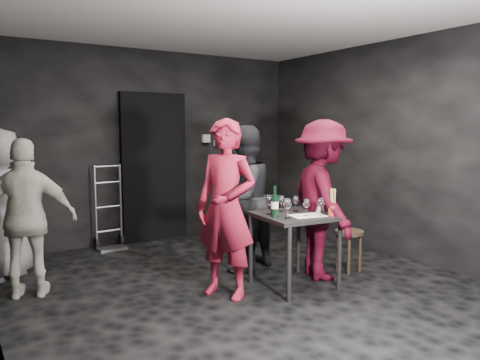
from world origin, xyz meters
TOP-DOWN VIEW (x-y plane):
  - floor at (0.00, 0.00)m, footprint 4.50×5.00m
  - ceiling at (0.00, 0.00)m, footprint 4.50×5.00m
  - wall_back at (0.00, 2.50)m, footprint 4.50×0.04m
  - wall_right at (2.25, 0.00)m, footprint 0.04×5.00m
  - doorway at (0.00, 2.44)m, footprint 0.95×0.10m
  - wallbox_upper at (0.85, 2.45)m, footprint 0.12×0.06m
  - wallbox_lower at (1.05, 2.45)m, footprint 0.10×0.06m
  - hand_truck at (-0.70, 2.30)m, footprint 0.38×0.33m
  - tasting_table at (0.44, -0.19)m, footprint 0.72×0.72m
  - stool at (1.26, -0.15)m, footprint 0.32×0.32m
  - server_red at (-0.29, -0.05)m, footprint 0.75×0.84m
  - woman_black at (0.30, 0.56)m, footprint 0.98×0.76m
  - man_maroon at (0.86, -0.13)m, footprint 0.93×1.36m
  - bystander_cream at (-1.89, 0.93)m, footprint 1.00×0.70m
  - bystander_grey at (-2.05, 1.68)m, footprint 0.96×0.86m
  - tasting_mat at (0.48, -0.34)m, footprint 0.37×0.28m
  - wine_glass_a at (0.23, -0.34)m, footprint 0.09×0.09m
  - wine_glass_b at (0.21, -0.08)m, footprint 0.10×0.10m
  - wine_glass_c at (0.41, -0.00)m, footprint 0.08×0.08m
  - wine_glass_d at (0.46, -0.34)m, footprint 0.08×0.08m
  - wine_glass_e at (0.57, -0.42)m, footprint 0.08×0.08m
  - wine_glass_f at (0.53, -0.09)m, footprint 0.08×0.08m
  - wine_bottle at (0.16, -0.22)m, footprint 0.07×0.07m
  - breadstick_cup at (0.69, -0.47)m, footprint 0.09×0.09m
  - reserved_card at (0.71, -0.23)m, footprint 0.11×0.15m

SIDE VIEW (x-z plane):
  - floor at x=0.00m, z-range -0.01..0.01m
  - hand_truck at x=-0.70m, z-range -0.35..0.77m
  - stool at x=1.26m, z-range 0.13..0.60m
  - tasting_table at x=0.44m, z-range 0.28..1.03m
  - tasting_mat at x=0.48m, z-range 0.75..0.75m
  - bystander_cream at x=-1.89m, z-range 0.00..1.54m
  - reserved_card at x=0.71m, z-range 0.75..0.85m
  - wine_glass_f at x=0.53m, z-range 0.75..0.93m
  - wine_glass_c at x=0.41m, z-range 0.75..0.93m
  - wine_glass_d at x=0.46m, z-range 0.75..0.93m
  - wine_glass_e at x=0.57m, z-range 0.75..0.94m
  - wine_glass_a at x=0.23m, z-range 0.75..0.96m
  - wine_glass_b at x=0.21m, z-range 0.75..0.97m
  - wine_bottle at x=0.16m, z-range 0.71..1.02m
  - bystander_grey at x=-2.05m, z-range 0.00..1.74m
  - breadstick_cup at x=0.69m, z-range 0.74..1.02m
  - woman_black at x=0.30m, z-range 0.00..1.79m
  - man_maroon at x=0.86m, z-range 0.00..1.93m
  - server_red at x=-0.29m, z-range 0.00..1.94m
  - doorway at x=0.00m, z-range 0.00..2.10m
  - wall_back at x=0.00m, z-range 0.00..2.70m
  - wall_right at x=2.25m, z-range 0.00..2.70m
  - wallbox_lower at x=1.05m, z-range 1.33..1.47m
  - wallbox_upper at x=0.85m, z-range 1.39..1.51m
  - ceiling at x=0.00m, z-range 2.69..2.71m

